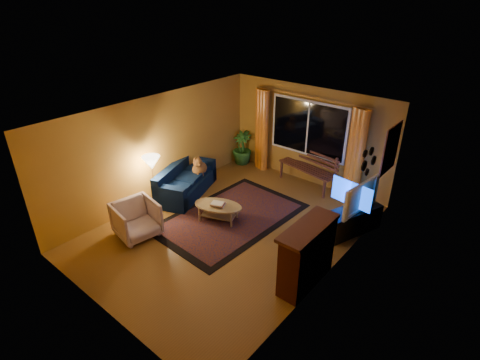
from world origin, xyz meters
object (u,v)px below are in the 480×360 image
Objects in this scene: bench at (307,177)px; armchair at (136,218)px; coffee_table at (218,212)px; tv_console at (352,220)px; floor_lamp at (154,183)px; sofa at (186,180)px.

armchair is at bearing -99.58° from bench.
armchair is 0.78× the size of coffee_table.
tv_console is (1.80, -1.21, 0.03)m from bench.
floor_lamp is 1.64m from coffee_table.
tv_console is at bearing 30.95° from coffee_table.
sofa reaches higher than coffee_table.
sofa is 1.45× the size of tv_console.
armchair is at bearing -94.43° from sofa.
floor_lamp is (-2.12, -3.20, 0.39)m from bench.
coffee_table is (1.48, 0.53, -0.44)m from floor_lamp.
bench is 4.43m from armchair.
armchair is at bearing -58.11° from floor_lamp.
bench is 0.86× the size of sofa.
tv_console is (3.92, 2.00, -0.37)m from floor_lamp.
bench is 2.74m from coffee_table.
bench reaches higher than coffee_table.
sofa is 1.48× the size of floor_lamp.
floor_lamp reaches higher than coffee_table.
bench is 1.26× the size of floor_lamp.
floor_lamp is (-0.06, -0.92, 0.26)m from sofa.
sofa is at bearing -121.30° from bench.
armchair is (0.53, -1.86, 0.04)m from sofa.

